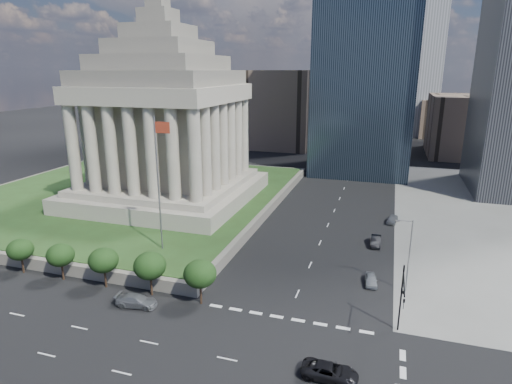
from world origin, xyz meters
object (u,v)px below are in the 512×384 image
at_px(pickup_truck, 330,372).
at_px(suv_grey, 137,301).
at_px(war_memorial, 164,105).
at_px(traffic_signal_ne, 402,296).
at_px(parked_sedan_near, 371,280).
at_px(street_lamp_north, 408,252).
at_px(parked_sedan_mid, 376,241).
at_px(parked_sedan_far, 392,219).
at_px(flagpole, 159,177).

height_order(pickup_truck, suv_grey, suv_grey).
xyz_separation_m(war_memorial, traffic_signal_ne, (46.50, -34.30, -16.15)).
bearing_deg(parked_sedan_near, street_lamp_north, -14.47).
bearing_deg(parked_sedan_mid, suv_grey, -134.29).
bearing_deg(pickup_truck, traffic_signal_ne, -35.39).
distance_m(traffic_signal_ne, street_lamp_north, 11.34).
distance_m(traffic_signal_ne, pickup_truck, 11.35).
bearing_deg(war_memorial, pickup_truck, -46.64).
bearing_deg(pickup_truck, parked_sedan_near, -6.51).
relative_size(war_memorial, street_lamp_north, 3.90).
xyz_separation_m(traffic_signal_ne, suv_grey, (-30.83, -2.70, -4.49)).
xyz_separation_m(suv_grey, parked_sedan_near, (27.33, 14.63, -0.09)).
relative_size(parked_sedan_near, parked_sedan_far, 0.93).
height_order(war_memorial, pickup_truck, war_memorial).
distance_m(war_memorial, parked_sedan_far, 50.14).
height_order(war_memorial, parked_sedan_mid, war_memorial).
height_order(flagpole, parked_sedan_mid, flagpole).
relative_size(traffic_signal_ne, parked_sedan_mid, 1.73).
relative_size(war_memorial, pickup_truck, 7.22).
bearing_deg(parked_sedan_far, war_memorial, -165.76).
relative_size(suv_grey, parked_sedan_near, 1.33).
bearing_deg(suv_grey, parked_sedan_mid, -50.12).
xyz_separation_m(war_memorial, street_lamp_north, (47.33, -23.00, -15.74)).
xyz_separation_m(traffic_signal_ne, parked_sedan_far, (-1.00, 38.23, -4.54)).
distance_m(traffic_signal_ne, parked_sedan_far, 38.51).
relative_size(flagpole, traffic_signal_ne, 2.50).
relative_size(street_lamp_north, pickup_truck, 1.85).
height_order(street_lamp_north, parked_sedan_mid, street_lamp_north).
distance_m(parked_sedan_near, parked_sedan_far, 26.41).
height_order(suv_grey, parked_sedan_mid, parked_sedan_mid).
distance_m(suv_grey, parked_sedan_near, 31.00).
height_order(parked_sedan_near, parked_sedan_mid, parked_sedan_mid).
bearing_deg(traffic_signal_ne, parked_sedan_far, 91.50).
bearing_deg(war_memorial, street_lamp_north, -25.92).
bearing_deg(parked_sedan_far, street_lamp_north, -76.81).
height_order(suv_grey, parked_sedan_near, suv_grey).
xyz_separation_m(flagpole, suv_grey, (3.50, -13.00, -12.36)).
bearing_deg(parked_sedan_near, pickup_truck, -103.67).
relative_size(war_memorial, traffic_signal_ne, 4.88).
relative_size(flagpole, parked_sedan_far, 4.77).
relative_size(street_lamp_north, parked_sedan_far, 2.38).
relative_size(parked_sedan_mid, parked_sedan_far, 1.10).
bearing_deg(suv_grey, pickup_truck, -109.56).
xyz_separation_m(flagpole, parked_sedan_far, (33.33, 27.92, -12.40)).
relative_size(war_memorial, parked_sedan_mid, 8.44).
bearing_deg(suv_grey, flagpole, 8.52).
bearing_deg(street_lamp_north, flagpole, -178.37).
distance_m(flagpole, street_lamp_north, 35.95).
distance_m(flagpole, parked_sedan_near, 33.29).
height_order(traffic_signal_ne, parked_sedan_mid, traffic_signal_ne).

